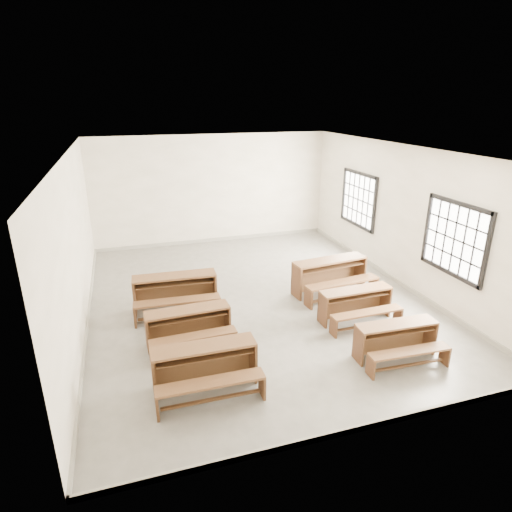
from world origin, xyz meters
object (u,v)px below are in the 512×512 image
object	(u,v)px
desk_set_2	(175,290)
desk_set_5	(331,274)
desk_set_1	(189,324)
desk_set_4	(356,303)
desk_set_3	(397,338)
desk_set_0	(205,364)

from	to	relation	value
desk_set_2	desk_set_5	bearing A→B (deg)	0.30
desk_set_1	desk_set_4	size ratio (longest dim) A/B	1.03
desk_set_4	desk_set_5	xyz separation A→B (m)	(0.12, 1.34, 0.07)
desk_set_1	desk_set_5	world-z (taller)	desk_set_5
desk_set_4	desk_set_1	bearing A→B (deg)	176.54
desk_set_3	desk_set_5	distance (m)	2.70
desk_set_5	desk_set_1	bearing A→B (deg)	-166.57
desk_set_1	desk_set_2	world-z (taller)	desk_set_2
desk_set_2	desk_set_3	world-z (taller)	desk_set_2
desk_set_5	desk_set_0	bearing A→B (deg)	-149.34
desk_set_2	desk_set_3	xyz separation A→B (m)	(3.31, -2.88, -0.08)
desk_set_2	desk_set_5	xyz separation A→B (m)	(3.44, -0.18, 0.01)
desk_set_4	desk_set_5	bearing A→B (deg)	83.60
desk_set_1	desk_set_4	bearing A→B (deg)	-4.38
desk_set_3	desk_set_4	xyz separation A→B (m)	(0.01, 1.36, 0.01)
desk_set_3	desk_set_2	bearing A→B (deg)	141.74
desk_set_0	desk_set_2	bearing A→B (deg)	92.45
desk_set_3	desk_set_1	bearing A→B (deg)	158.37
desk_set_4	desk_set_5	size ratio (longest dim) A/B	0.81
desk_set_0	desk_set_4	bearing A→B (deg)	20.89
desk_set_1	desk_set_5	bearing A→B (deg)	17.47
desk_set_2	desk_set_5	distance (m)	3.45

